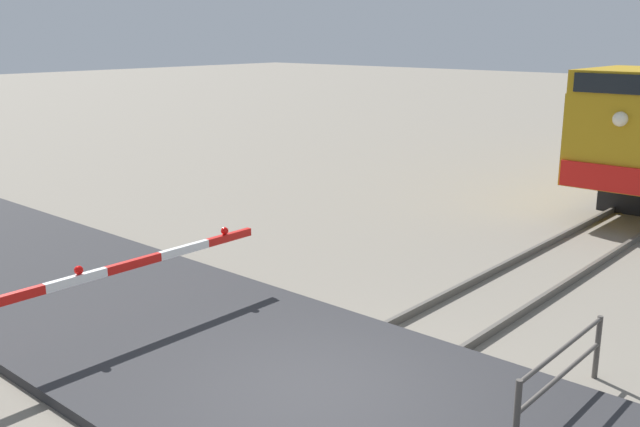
% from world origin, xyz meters
% --- Properties ---
extents(ground_plane, '(160.00, 160.00, 0.00)m').
position_xyz_m(ground_plane, '(0.00, 0.00, 0.00)').
color(ground_plane, gray).
extents(rail_track_left, '(0.08, 80.00, 0.15)m').
position_xyz_m(rail_track_left, '(-0.72, 0.00, 0.07)').
color(rail_track_left, '#59544C').
rests_on(rail_track_left, ground_plane).
extents(rail_track_right, '(0.08, 80.00, 0.15)m').
position_xyz_m(rail_track_right, '(0.72, 0.00, 0.07)').
color(rail_track_right, '#59544C').
rests_on(rail_track_right, ground_plane).
extents(road_surface, '(36.00, 4.95, 0.16)m').
position_xyz_m(road_surface, '(0.00, 0.00, 0.08)').
color(road_surface, '#2D2D30').
rests_on(road_surface, ground_plane).
extents(crossing_gate, '(0.36, 5.87, 1.40)m').
position_xyz_m(crossing_gate, '(-3.77, -2.32, 0.87)').
color(crossing_gate, silver).
rests_on(crossing_gate, ground_plane).
extents(guard_railing, '(0.08, 2.60, 0.95)m').
position_xyz_m(guard_railing, '(2.55, 1.86, 0.62)').
color(guard_railing, '#4C4742').
rests_on(guard_railing, ground_plane).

